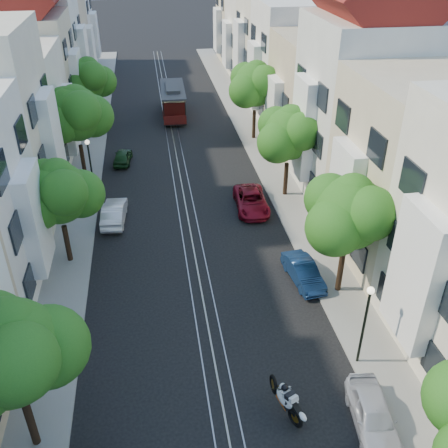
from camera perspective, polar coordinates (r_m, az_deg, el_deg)
name	(u,v)px	position (r m, az deg, el deg)	size (l,w,h in m)	color
ground	(177,157)	(42.33, -5.43, 7.63)	(200.00, 200.00, 0.00)	black
sidewalk_east	(261,151)	(43.26, 4.27, 8.32)	(2.50, 80.00, 0.12)	gray
sidewalk_west	(88,162)	(42.57, -15.27, 6.87)	(2.50, 80.00, 0.12)	gray
rail_left	(170,157)	(42.30, -6.18, 7.59)	(0.06, 80.00, 0.02)	gray
rail_slot	(177,157)	(42.32, -5.43, 7.65)	(0.06, 80.00, 0.02)	gray
rail_right	(183,156)	(42.35, -4.69, 7.70)	(0.06, 80.00, 0.02)	gray
lane_line	(177,157)	(42.33, -5.43, 7.64)	(0.08, 80.00, 0.01)	tan
townhouses_east	(319,89)	(42.72, 10.84, 14.86)	(7.75, 72.00, 12.00)	beige
townhouses_west	(16,105)	(41.61, -22.71, 12.44)	(7.75, 72.00, 11.76)	silver
tree_e_b	(350,215)	(24.98, 14.23, 1.06)	(4.93, 4.08, 6.68)	black
tree_e_c	(290,135)	(34.38, 7.54, 10.06)	(4.84, 3.99, 6.52)	black
tree_e_d	(256,85)	(44.41, 3.67, 15.54)	(5.01, 4.16, 6.85)	black
tree_w_a	(11,354)	(18.35, -23.13, -13.55)	(4.93, 4.08, 6.68)	black
tree_w_b	(59,194)	(28.18, -18.36, 3.23)	(4.72, 3.87, 6.27)	black
tree_w_c	(76,115)	(37.98, -16.51, 11.88)	(5.13, 4.28, 7.09)	black
tree_w_d	(89,80)	(48.58, -15.19, 15.62)	(4.84, 3.99, 6.52)	black
lamp_east	(366,314)	(22.03, 15.93, -9.90)	(0.32, 0.32, 4.16)	black
lamp_west	(90,159)	(35.90, -15.09, 7.14)	(0.32, 0.32, 4.16)	black
sportbike_rider	(286,399)	(20.99, 7.13, -19.23)	(0.97, 2.11, 1.54)	black
cable_car	(173,99)	(51.49, -5.84, 13.99)	(2.52, 7.47, 2.85)	black
parked_car_e_near	(373,415)	(21.37, 16.69, -20.18)	(1.52, 3.78, 1.29)	#B3B5C0
parked_car_e_mid	(303,272)	(27.58, 9.05, -5.44)	(1.26, 3.62, 1.19)	#0D2244
parked_car_e_far	(251,201)	(34.02, 3.13, 2.66)	(2.08, 4.50, 1.25)	maroon
parked_car_w_mid	(114,212)	(33.34, -12.44, 1.30)	(1.37, 3.92, 1.29)	silver
parked_car_w_far	(123,157)	(41.67, -11.51, 7.57)	(1.31, 3.25, 1.11)	#153517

